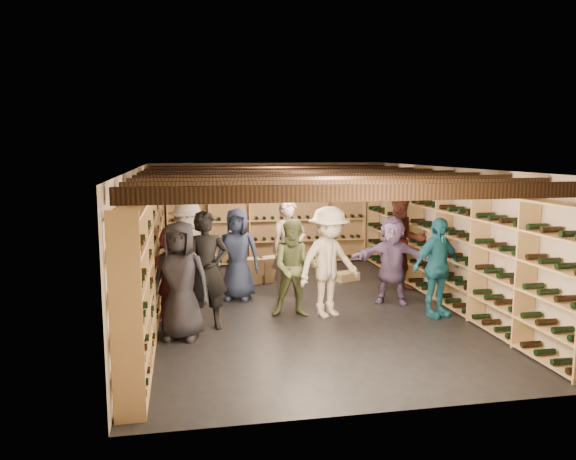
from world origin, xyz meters
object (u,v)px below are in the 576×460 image
(person_2, at_px, (295,268))
(person_8, at_px, (402,242))
(crate_loose, at_px, (346,276))
(person_0, at_px, (181,281))
(person_3, at_px, (329,262))
(person_7, at_px, (289,249))
(crate_stack_left, at_px, (271,269))
(person_11, at_px, (392,260))
(person_6, at_px, (237,254))
(person_9, at_px, (188,250))
(person_1, at_px, (207,271))
(person_5, at_px, (173,273))
(person_4, at_px, (437,267))
(crate_stack_right, at_px, (250,271))

(person_2, relative_size, person_8, 0.84)
(crate_loose, height_order, person_2, person_2)
(person_0, bearing_deg, person_8, 41.96)
(person_3, bearing_deg, person_7, 85.36)
(crate_stack_left, height_order, person_11, person_11)
(crate_stack_left, distance_m, person_6, 1.65)
(person_0, xyz_separation_m, person_9, (0.13, 2.18, 0.05))
(person_2, bearing_deg, person_8, 39.01)
(crate_loose, height_order, person_11, person_11)
(person_0, distance_m, person_6, 2.25)
(person_2, bearing_deg, person_3, 1.20)
(person_0, bearing_deg, person_3, 31.83)
(person_3, distance_m, person_6, 1.90)
(person_1, xyz_separation_m, person_5, (-0.51, 0.58, -0.14))
(person_4, xyz_separation_m, person_5, (-4.22, 0.61, -0.05))
(person_0, distance_m, person_1, 0.55)
(person_11, bearing_deg, person_3, -136.06)
(person_5, relative_size, person_8, 0.80)
(person_5, bearing_deg, crate_stack_right, 52.71)
(person_2, distance_m, person_7, 1.16)
(person_0, xyz_separation_m, person_7, (1.95, 1.92, 0.05))
(person_9, bearing_deg, person_2, -52.79)
(crate_loose, height_order, person_1, person_1)
(crate_stack_right, xyz_separation_m, person_8, (2.81, -1.13, 0.70))
(person_3, bearing_deg, person_6, 112.16)
(crate_stack_left, xyz_separation_m, person_9, (-1.70, -1.13, 0.65))
(crate_stack_right, height_order, person_7, person_7)
(person_4, height_order, person_9, person_9)
(person_2, distance_m, person_11, 1.90)
(crate_loose, bearing_deg, person_9, -164.87)
(crate_loose, relative_size, person_9, 0.28)
(person_3, distance_m, person_7, 1.30)
(crate_loose, relative_size, person_7, 0.28)
(person_1, bearing_deg, crate_loose, 35.20)
(crate_loose, xyz_separation_m, person_2, (-1.55, -2.28, 0.72))
(person_2, distance_m, person_6, 1.48)
(crate_stack_right, height_order, person_8, person_8)
(person_1, relative_size, person_4, 1.11)
(person_5, bearing_deg, person_2, -9.03)
(crate_stack_left, bearing_deg, person_8, -27.78)
(person_3, height_order, person_6, person_3)
(crate_stack_left, height_order, person_6, person_6)
(crate_stack_left, bearing_deg, person_2, -90.19)
(person_6, relative_size, person_11, 1.07)
(crate_stack_left, distance_m, person_7, 1.54)
(person_6, xyz_separation_m, person_9, (-0.88, 0.17, 0.07))
(person_3, height_order, person_4, person_3)
(crate_stack_left, distance_m, person_5, 3.10)
(person_4, bearing_deg, person_0, 166.52)
(person_3, xyz_separation_m, person_7, (-0.42, 1.23, 0.00))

